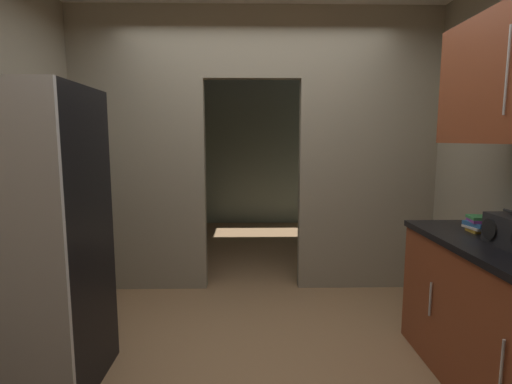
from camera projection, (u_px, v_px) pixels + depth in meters
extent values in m
plane|color=#93704C|center=(260.00, 365.00, 2.57)|extent=(20.00, 20.00, 0.00)
cube|color=gray|center=(140.00, 153.00, 3.75)|extent=(1.24, 0.12, 2.69)
cube|color=gray|center=(367.00, 153.00, 3.79)|extent=(1.31, 0.12, 2.69)
cube|color=gray|center=(252.00, 43.00, 3.63)|extent=(0.92, 0.12, 0.65)
cube|color=gray|center=(253.00, 147.00, 6.82)|extent=(3.48, 0.10, 2.69)
cube|color=gray|center=(129.00, 149.00, 5.26)|extent=(0.10, 3.08, 2.69)
cube|color=gray|center=(377.00, 149.00, 5.32)|extent=(0.10, 3.08, 2.69)
cube|color=black|center=(29.00, 241.00, 2.26)|extent=(0.74, 0.66, 1.77)
cylinder|color=#B7BABC|center=(502.00, 362.00, 1.78)|extent=(0.01, 0.01, 0.22)
cylinder|color=#B7BABC|center=(430.00, 299.00, 2.48)|extent=(0.01, 0.01, 0.22)
cylinder|color=#B7BABC|center=(507.00, 70.00, 1.95)|extent=(0.01, 0.01, 0.44)
cylinder|color=black|center=(489.00, 229.00, 2.20)|extent=(0.01, 0.12, 0.12)
cube|color=gold|center=(478.00, 230.00, 2.50)|extent=(0.11, 0.11, 0.02)
cube|color=beige|center=(477.00, 227.00, 2.49)|extent=(0.13, 0.16, 0.02)
cube|color=#2D609E|center=(477.00, 224.00, 2.49)|extent=(0.13, 0.17, 0.03)
cube|color=#8C3893|center=(478.00, 221.00, 2.49)|extent=(0.13, 0.15, 0.02)
cube|color=#388C47|center=(479.00, 218.00, 2.50)|extent=(0.14, 0.15, 0.02)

